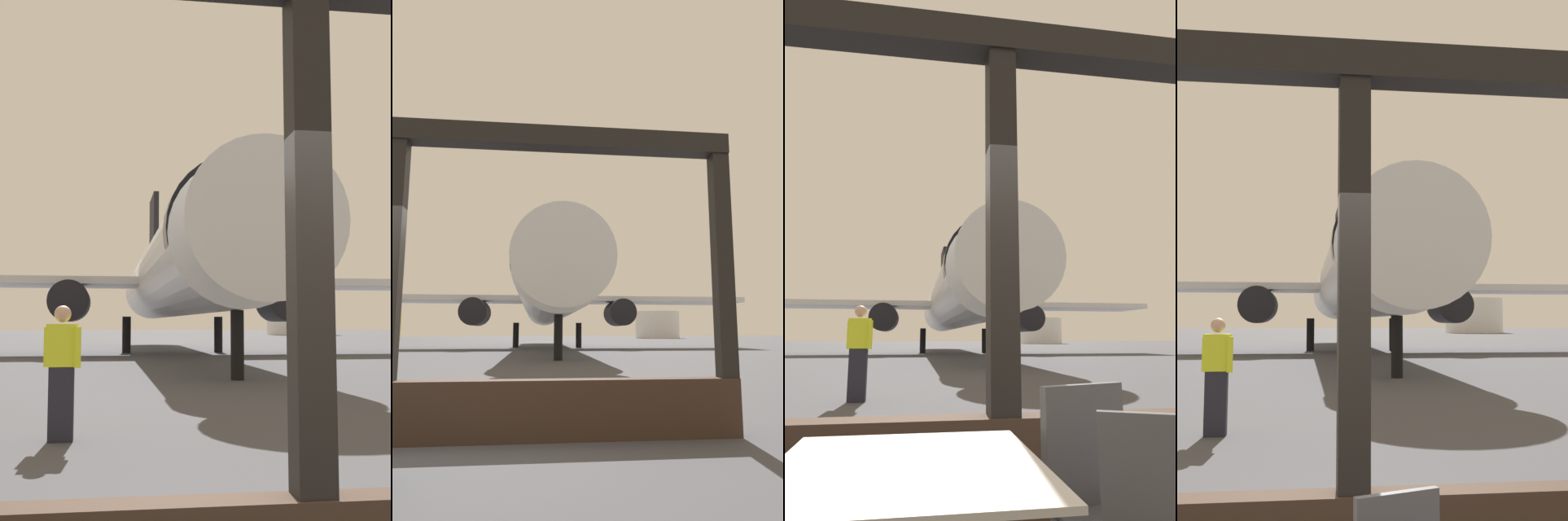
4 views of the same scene
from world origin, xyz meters
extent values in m
plane|color=#424247|center=(0.00, 40.00, 0.00)|extent=(220.00, 220.00, 0.00)
cube|color=black|center=(0.00, 0.00, 3.39)|extent=(7.67, 0.24, 0.24)
cube|color=black|center=(3.73, 0.00, 1.64)|extent=(0.20, 0.20, 3.27)
cylinder|color=silver|center=(2.50, 29.30, 3.85)|extent=(3.96, 32.43, 3.96)
cone|color=silver|center=(2.50, 11.79, 3.85)|extent=(3.77, 2.60, 3.77)
cylinder|color=black|center=(2.50, 13.69, 4.00)|extent=(4.04, 0.90, 4.04)
cube|color=silver|center=(-5.26, 29.51, 3.55)|extent=(13.54, 4.20, 0.36)
cube|color=silver|center=(10.26, 29.51, 3.55)|extent=(13.54, 4.20, 0.36)
cylinder|color=black|center=(-2.68, 28.11, 2.55)|extent=(1.90, 3.20, 1.90)
cylinder|color=black|center=(7.69, 28.11, 2.55)|extent=(1.90, 3.20, 1.90)
cube|color=black|center=(2.50, 44.02, 8.23)|extent=(0.36, 4.40, 5.20)
cylinder|color=black|center=(2.50, 13.99, 0.93)|extent=(0.36, 0.36, 1.87)
cylinder|color=black|center=(0.10, 30.51, 0.93)|extent=(0.44, 0.44, 1.87)
cylinder|color=black|center=(4.90, 30.51, 0.93)|extent=(0.44, 0.44, 1.87)
cylinder|color=yellow|center=(-1.39, 5.25, 1.20)|extent=(0.09, 0.09, 0.52)
cylinder|color=white|center=(25.35, 83.29, 2.58)|extent=(8.54, 8.54, 5.15)
camera|label=1|loc=(-1.06, -3.26, 1.50)|focal=44.78mm
camera|label=2|loc=(1.55, -5.11, 1.14)|focal=31.56mm
camera|label=3|loc=(-0.60, -2.88, 1.14)|focal=29.35mm
camera|label=4|loc=(-0.32, -3.76, 1.69)|focal=40.65mm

